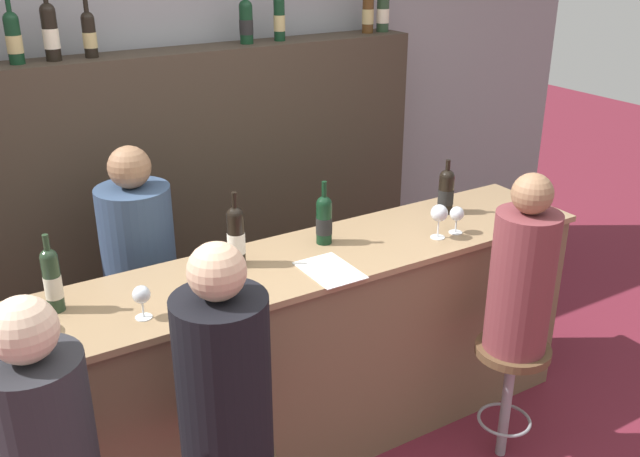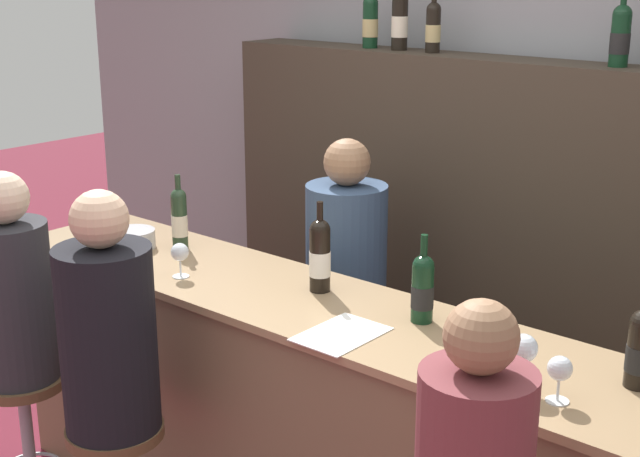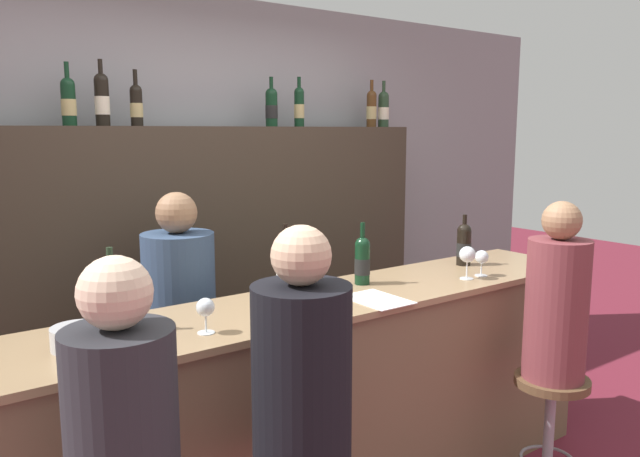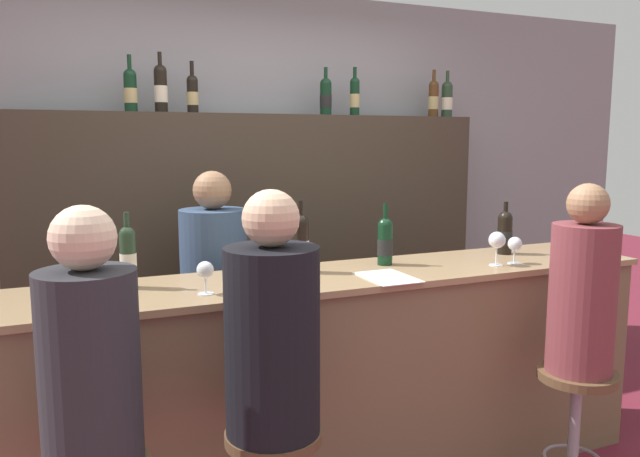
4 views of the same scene
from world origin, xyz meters
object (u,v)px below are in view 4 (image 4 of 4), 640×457
(wine_bottle_counter_2, at_px, (385,241))
(wine_bottle_backbar_5, at_px, (433,98))
(metal_bowl, at_px, (90,289))
(wine_bottle_counter_3, at_px, (505,232))
(bartender, at_px, (215,322))
(wine_glass_1, at_px, (497,241))
(wine_bottle_backbar_0, at_px, (130,90))
(wine_bottle_counter_0, at_px, (128,256))
(wine_bottle_counter_1, at_px, (301,243))
(bar_stool_right, at_px, (576,401))
(wine_glass_2, at_px, (515,245))
(guest_seated_left, at_px, (89,355))
(wine_bottle_backbar_4, at_px, (355,96))
(wine_bottle_backbar_6, at_px, (447,99))
(wine_bottle_backbar_1, at_px, (161,88))
(wine_glass_0, at_px, (205,271))
(wine_bottle_backbar_2, at_px, (192,93))
(guest_seated_middle, at_px, (272,330))
(wine_bottle_backbar_3, at_px, (326,96))
(guest_seated_right, at_px, (583,290))

(wine_bottle_counter_2, height_order, wine_bottle_backbar_5, wine_bottle_backbar_5)
(wine_bottle_counter_2, bearing_deg, metal_bowl, -175.02)
(wine_bottle_counter_3, bearing_deg, bartender, 160.86)
(wine_glass_1, bearing_deg, wine_bottle_backbar_0, 139.76)
(wine_bottle_counter_0, bearing_deg, wine_bottle_counter_3, -0.00)
(wine_bottle_counter_1, xyz_separation_m, bar_stool_right, (1.07, -0.68, -0.69))
(wine_glass_1, bearing_deg, wine_glass_2, 0.00)
(wine_bottle_counter_3, xyz_separation_m, bartender, (-1.49, 0.52, -0.47))
(guest_seated_left, bearing_deg, wine_bottle_backbar_4, 44.44)
(wine_bottle_counter_1, relative_size, wine_bottle_backbar_6, 1.05)
(guest_seated_left, bearing_deg, wine_bottle_backbar_1, 72.96)
(wine_bottle_backbar_5, relative_size, wine_glass_0, 2.39)
(wine_glass_0, bearing_deg, wine_bottle_backbar_2, 79.12)
(metal_bowl, bearing_deg, guest_seated_left, -94.16)
(wine_bottle_backbar_2, bearing_deg, wine_bottle_backbar_1, 180.00)
(wine_glass_0, xyz_separation_m, wine_glass_2, (1.57, 0.00, -0.00))
(bartender, bearing_deg, wine_bottle_backbar_4, 27.16)
(wine_bottle_counter_0, distance_m, bartender, 0.86)
(wine_bottle_backbar_5, height_order, guest_seated_middle, wine_bottle_backbar_5)
(wine_bottle_backbar_2, height_order, wine_bottle_backbar_3, wine_bottle_backbar_3)
(metal_bowl, distance_m, bar_stool_right, 2.16)
(wine_bottle_backbar_1, relative_size, guest_seated_middle, 0.40)
(guest_seated_middle, bearing_deg, wine_bottle_counter_1, 60.91)
(guest_seated_right, bearing_deg, wine_glass_2, 90.08)
(wine_bottle_backbar_0, bearing_deg, wine_bottle_backbar_5, 0.00)
(wine_bottle_backbar_5, distance_m, wine_glass_2, 1.59)
(wine_bottle_backbar_1, xyz_separation_m, wine_bottle_backbar_4, (1.26, -0.00, -0.01))
(wine_bottle_backbar_6, bearing_deg, wine_bottle_counter_3, -108.05)
(wine_bottle_backbar_2, bearing_deg, wine_bottle_counter_2, -56.93)
(wine_bottle_counter_1, height_order, wine_bottle_backbar_3, wine_bottle_backbar_3)
(wine_bottle_backbar_3, bearing_deg, guest_seated_left, -132.02)
(metal_bowl, bearing_deg, wine_glass_0, -14.81)
(wine_bottle_backbar_1, relative_size, guest_seated_right, 0.41)
(wine_bottle_counter_3, bearing_deg, wine_bottle_backbar_3, 118.36)
(bar_stool_right, xyz_separation_m, guest_seated_right, (0.00, 0.00, 0.51))
(wine_bottle_counter_2, bearing_deg, wine_bottle_counter_0, -180.00)
(wine_bottle_counter_2, bearing_deg, guest_seated_middle, -140.70)
(wine_bottle_backbar_3, height_order, guest_seated_right, wine_bottle_backbar_3)
(wine_bottle_backbar_1, distance_m, wine_bottle_backbar_3, 1.05)
(metal_bowl, relative_size, guest_seated_middle, 0.21)
(wine_bottle_backbar_6, height_order, wine_glass_0, wine_bottle_backbar_6)
(wine_bottle_backbar_4, xyz_separation_m, bartender, (-1.11, -0.57, -1.25))
(wine_bottle_backbar_0, xyz_separation_m, wine_glass_0, (0.10, -1.32, -0.80))
(wine_bottle_backbar_1, xyz_separation_m, wine_bottle_backbar_3, (1.05, 0.00, -0.02))
(wine_glass_0, height_order, bartender, bartender)
(wine_glass_1, relative_size, bar_stool_right, 0.27)
(wine_bottle_counter_0, relative_size, wine_bottle_backbar_2, 1.06)
(wine_bottle_counter_3, height_order, wine_bottle_backbar_1, wine_bottle_backbar_1)
(wine_bottle_counter_1, relative_size, wine_bottle_backbar_1, 0.99)
(wine_bottle_backbar_1, bearing_deg, wine_bottle_backbar_0, -180.00)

